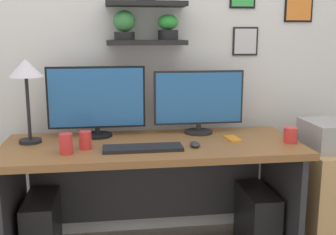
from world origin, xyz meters
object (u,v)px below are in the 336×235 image
at_px(keyboard, 143,148).
at_px(desk, 152,174).
at_px(drawer_cabinet, 332,199).
at_px(water_cup, 66,144).
at_px(monitor_left, 97,101).
at_px(coffee_mug, 290,135).
at_px(monitor_right, 199,101).
at_px(computer_mouse, 195,144).
at_px(cell_phone, 232,138).
at_px(desk_lamp, 26,75).
at_px(computer_tower_left, 42,232).
at_px(pen_cup, 85,140).
at_px(computer_tower_right, 257,221).

bearing_deg(keyboard, desk, 70.55).
bearing_deg(drawer_cabinet, water_cup, -174.86).
bearing_deg(monitor_left, drawer_cabinet, -8.59).
bearing_deg(coffee_mug, monitor_right, 146.88).
bearing_deg(monitor_right, water_cup, -155.19).
bearing_deg(computer_mouse, cell_phone, 27.94).
xyz_separation_m(desk_lamp, water_cup, (0.23, -0.26, -0.34)).
xyz_separation_m(monitor_right, computer_tower_left, (-0.98, -0.18, -0.74)).
bearing_deg(computer_tower_left, coffee_mug, -5.29).
height_order(monitor_left, desk_lamp, desk_lamp).
height_order(desk_lamp, pen_cup, desk_lamp).
bearing_deg(water_cup, monitor_left, 67.04).
bearing_deg(water_cup, desk_lamp, 131.32).
distance_m(cell_phone, drawer_cabinet, 0.78).
relative_size(desk_lamp, drawer_cabinet, 0.72).
bearing_deg(desk_lamp, drawer_cabinet, -3.59).
xyz_separation_m(drawer_cabinet, computer_tower_right, (-0.48, 0.03, -0.13)).
xyz_separation_m(desk_lamp, drawer_cabinet, (1.86, -0.12, -0.81)).
distance_m(monitor_right, computer_tower_right, 0.85).
bearing_deg(desk, monitor_left, 153.39).
bearing_deg(computer_mouse, coffee_mug, 1.39).
distance_m(keyboard, desk_lamp, 0.79).
distance_m(monitor_right, coffee_mug, 0.60).
distance_m(pen_cup, computer_tower_right, 1.21).
height_order(monitor_left, drawer_cabinet, monitor_left).
xyz_separation_m(cell_phone, computer_tower_left, (-1.16, 0.01, -0.54)).
relative_size(coffee_mug, drawer_cabinet, 0.13).
xyz_separation_m(monitor_left, drawer_cabinet, (1.48, -0.22, -0.64)).
xyz_separation_m(desk, computer_mouse, (0.23, -0.17, 0.22)).
bearing_deg(desk, computer_tower_right, -2.43).
relative_size(monitor_left, drawer_cabinet, 0.88).
distance_m(water_cup, drawer_cabinet, 1.70).
distance_m(computer_mouse, computer_tower_left, 1.06).
relative_size(coffee_mug, water_cup, 0.82).
height_order(monitor_right, water_cup, monitor_right).
distance_m(desk_lamp, computer_tower_right, 1.68).
bearing_deg(computer_tower_left, monitor_right, 10.38).
bearing_deg(desk, monitor_right, 26.60).
distance_m(cell_phone, computer_tower_left, 1.27).
xyz_separation_m(desk_lamp, computer_tower_right, (1.38, -0.08, -0.94)).
bearing_deg(desk_lamp, water_cup, -48.68).
bearing_deg(computer_tower_right, coffee_mug, -43.44).
relative_size(coffee_mug, pen_cup, 0.90).
bearing_deg(monitor_left, computer_tower_right, -10.80).
distance_m(coffee_mug, computer_tower_right, 0.62).
bearing_deg(monitor_left, pen_cup, -101.72).
bearing_deg(desk, coffee_mug, -10.89).
bearing_deg(monitor_right, coffee_mug, -33.12).
relative_size(keyboard, computer_tower_left, 1.02).
xyz_separation_m(monitor_right, drawer_cabinet, (0.83, -0.22, -0.62)).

